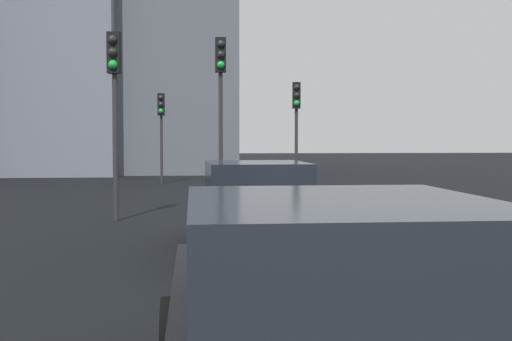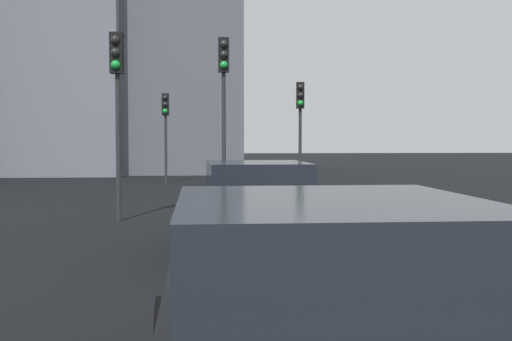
# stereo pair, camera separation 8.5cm
# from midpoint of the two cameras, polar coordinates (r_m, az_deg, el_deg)

# --- Properties ---
(car_navy_lead) EXTENTS (4.48, 2.07, 1.46)m
(car_navy_lead) POSITION_cam_midpoint_polar(r_m,az_deg,el_deg) (10.51, -0.33, -3.29)
(car_navy_lead) COLOR #141E4C
(car_navy_lead) RESTS_ON ground_plane
(car_black_second) EXTENTS (4.31, 2.04, 1.51)m
(car_black_second) POSITION_cam_midpoint_polar(r_m,az_deg,el_deg) (3.71, 6.12, -14.36)
(car_black_second) COLOR black
(car_black_second) RESTS_ON ground_plane
(traffic_light_near_left) EXTENTS (0.33, 0.30, 3.77)m
(traffic_light_near_left) POSITION_cam_midpoint_polar(r_m,az_deg,el_deg) (22.43, 3.46, 5.07)
(traffic_light_near_left) COLOR #2D2D30
(traffic_light_near_left) RESTS_ON ground_plane
(traffic_light_near_right) EXTENTS (0.32, 0.30, 4.16)m
(traffic_light_near_right) POSITION_cam_midpoint_polar(r_m,az_deg,el_deg) (14.70, -12.49, 7.27)
(traffic_light_near_right) COLOR #2D2D30
(traffic_light_near_right) RESTS_ON ground_plane
(traffic_light_far_left) EXTENTS (0.32, 0.29, 3.67)m
(traffic_light_far_left) POSITION_cam_midpoint_polar(r_m,az_deg,el_deg) (26.64, -8.41, 4.53)
(traffic_light_far_left) COLOR #2D2D30
(traffic_light_far_left) RESTS_ON ground_plane
(traffic_light_far_right) EXTENTS (0.32, 0.28, 4.46)m
(traffic_light_far_right) POSITION_cam_midpoint_polar(r_m,az_deg,el_deg) (17.16, -3.26, 7.37)
(traffic_light_far_right) COLOR #2D2D30
(traffic_light_far_right) RESTS_ON ground_plane
(building_facade_left) EXTENTS (10.29, 6.77, 12.64)m
(building_facade_left) POSITION_cam_midpoint_polar(r_m,az_deg,el_deg) (37.79, -7.27, 9.60)
(building_facade_left) COLOR slate
(building_facade_left) RESTS_ON ground_plane
(building_facade_center) EXTENTS (12.15, 10.60, 13.96)m
(building_facade_center) POSITION_cam_midpoint_polar(r_m,az_deg,el_deg) (38.72, -19.40, 10.29)
(building_facade_center) COLOR gray
(building_facade_center) RESTS_ON ground_plane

